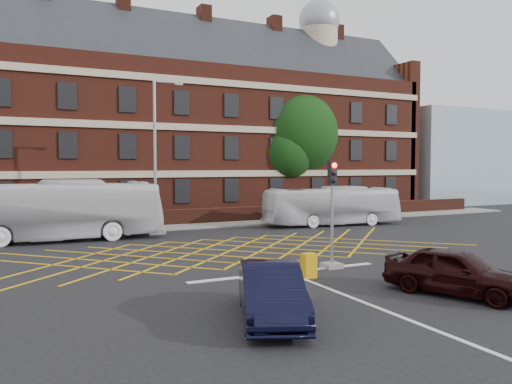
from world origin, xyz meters
name	(u,v)px	position (x,y,z in m)	size (l,w,h in m)	color
ground	(248,258)	(0.00, 0.00, 0.00)	(120.00, 120.00, 0.00)	black
victorian_building	(140,121)	(0.25, 22.00, 7.84)	(51.00, 12.17, 20.40)	#572116
boundary_wall	(167,218)	(0.00, 13.00, 0.55)	(56.00, 0.50, 1.10)	#471C12
far_pavement	(172,227)	(0.00, 12.00, 0.06)	(60.00, 3.00, 0.12)	slate
glass_block	(444,158)	(34.00, 21.00, 5.00)	(14.00, 10.00, 10.00)	#99B2BF
box_junction_hatching	(231,251)	(0.00, 2.00, 0.01)	(11.50, 0.12, 0.02)	#CC990C
stop_line	(286,272)	(0.00, -3.50, 0.01)	(8.00, 0.30, 0.02)	silver
centre_line	(406,319)	(0.00, -10.00, 0.01)	(0.15, 14.00, 0.02)	silver
bus_left	(49,211)	(-7.68, 9.09, 1.67)	(2.81, 12.00, 3.34)	silver
bus_right	(332,206)	(10.36, 8.51, 1.34)	(2.25, 9.61, 2.68)	silver
car_navy	(271,292)	(-3.24, -8.42, 0.74)	(1.57, 4.49, 1.48)	black
car_maroon	(456,271)	(3.20, -8.75, 0.76)	(1.79, 4.44, 1.51)	black
deciduous_tree	(295,140)	(12.90, 17.88, 6.36)	(7.66, 7.45, 10.61)	black
traffic_light_near	(332,224)	(2.06, -3.54, 1.76)	(0.70, 0.70, 4.27)	slate
street_lamp	(156,181)	(-1.64, 9.54, 3.18)	(2.25, 1.00, 9.19)	slate
utility_cabinet	(309,266)	(0.30, -4.64, 0.45)	(0.49, 0.40, 0.90)	#D8990C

